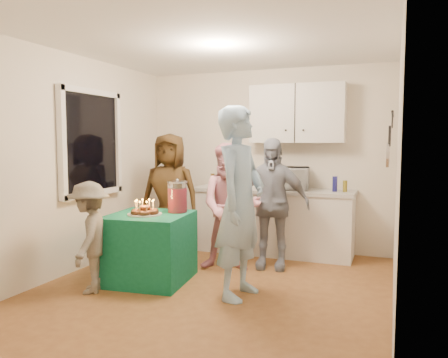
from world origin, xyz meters
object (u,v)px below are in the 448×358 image
(man_birthday, at_px, (240,202))
(woman_back_left, at_px, (170,195))
(microwave, at_px, (288,178))
(woman_back_right, at_px, (271,203))
(child_near_left, at_px, (89,237))
(counter, at_px, (272,223))
(woman_back_center, at_px, (231,207))
(party_table, at_px, (150,247))
(punch_jar, at_px, (177,198))

(man_birthday, distance_m, woman_back_left, 1.85)
(microwave, relative_size, woman_back_right, 0.34)
(man_birthday, distance_m, child_near_left, 1.61)
(microwave, bearing_deg, counter, 171.71)
(microwave, xyz_separation_m, woman_back_right, (-0.05, -0.71, -0.26))
(woman_back_center, relative_size, child_near_left, 1.34)
(counter, xyz_separation_m, woman_back_left, (-1.28, -0.62, 0.41))
(counter, height_order, woman_back_left, woman_back_left)
(microwave, bearing_deg, party_table, -133.27)
(party_table, bearing_deg, woman_back_left, 106.36)
(microwave, bearing_deg, punch_jar, -131.04)
(party_table, height_order, child_near_left, child_near_left)
(man_birthday, distance_m, woman_back_center, 0.94)
(punch_jar, bearing_deg, man_birthday, -20.21)
(counter, relative_size, woman_back_left, 1.31)
(man_birthday, height_order, woman_back_left, man_birthday)
(counter, distance_m, woman_back_left, 1.48)
(counter, relative_size, child_near_left, 1.90)
(counter, distance_m, punch_jar, 1.71)
(punch_jar, height_order, woman_back_left, woman_back_left)
(counter, bearing_deg, microwave, 0.00)
(party_table, xyz_separation_m, punch_jar, (0.24, 0.22, 0.55))
(counter, distance_m, party_table, 1.95)
(woman_back_center, bearing_deg, woman_back_right, 17.22)
(man_birthday, height_order, woman_back_center, man_birthday)
(party_table, xyz_separation_m, woman_back_right, (1.13, 0.99, 0.43))
(microwave, relative_size, man_birthday, 0.29)
(microwave, distance_m, woman_back_left, 1.64)
(counter, distance_m, child_near_left, 2.62)
(party_table, bearing_deg, punch_jar, 43.11)
(woman_back_center, bearing_deg, party_table, -147.34)
(party_table, bearing_deg, child_near_left, -125.84)
(woman_back_left, relative_size, woman_back_center, 1.08)
(microwave, xyz_separation_m, man_birthday, (-0.08, -1.79, -0.10))
(man_birthday, xyz_separation_m, woman_back_left, (-1.43, 1.17, -0.12))
(woman_back_left, bearing_deg, microwave, 13.98)
(woman_back_right, relative_size, child_near_left, 1.39)
(party_table, bearing_deg, microwave, 55.02)
(woman_back_left, bearing_deg, punch_jar, -65.35)
(counter, relative_size, man_birthday, 1.14)
(microwave, height_order, punch_jar, microwave)
(punch_jar, height_order, woman_back_right, woman_back_right)
(punch_jar, relative_size, woman_back_left, 0.20)
(woman_back_left, height_order, woman_back_center, woman_back_left)
(counter, height_order, microwave, microwave)
(punch_jar, relative_size, woman_back_center, 0.22)
(counter, bearing_deg, party_table, -119.63)
(woman_back_left, xyz_separation_m, child_near_left, (-0.08, -1.61, -0.26))
(woman_back_left, bearing_deg, party_table, -82.21)
(man_birthday, xyz_separation_m, woman_back_right, (0.02, 1.09, -0.15))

